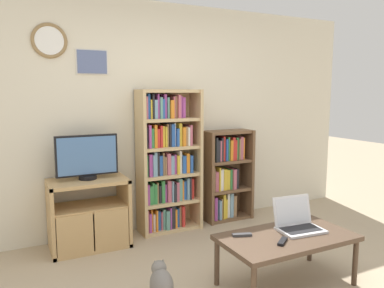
# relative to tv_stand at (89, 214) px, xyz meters

# --- Properties ---
(wall_back) EXTENTS (5.65, 0.09, 2.60)m
(wall_back) POSITION_rel_tv_stand_xyz_m (0.77, 0.30, 0.95)
(wall_back) COLOR beige
(wall_back) RESTS_ON ground_plane
(tv_stand) EXTENTS (0.78, 0.47, 0.71)m
(tv_stand) POSITION_rel_tv_stand_xyz_m (0.00, 0.00, 0.00)
(tv_stand) COLOR tan
(tv_stand) RESTS_ON ground_plane
(television) EXTENTS (0.62, 0.18, 0.46)m
(television) POSITION_rel_tv_stand_xyz_m (0.01, 0.04, 0.58)
(television) COLOR black
(television) RESTS_ON tv_stand
(bookshelf_tall) EXTENTS (0.72, 0.31, 1.62)m
(bookshelf_tall) POSITION_rel_tv_stand_xyz_m (0.91, 0.12, 0.44)
(bookshelf_tall) COLOR tan
(bookshelf_tall) RESTS_ON ground_plane
(bookshelf_short) EXTENTS (0.61, 0.29, 1.13)m
(bookshelf_short) POSITION_rel_tv_stand_xyz_m (1.70, 0.13, 0.21)
(bookshelf_short) COLOR brown
(bookshelf_short) RESTS_ON ground_plane
(coffee_table) EXTENTS (1.11, 0.60, 0.43)m
(coffee_table) POSITION_rel_tv_stand_xyz_m (1.30, -1.51, 0.03)
(coffee_table) COLOR #4C3828
(coffee_table) RESTS_ON ground_plane
(laptop) EXTENTS (0.40, 0.33, 0.27)m
(laptop) POSITION_rel_tv_stand_xyz_m (1.47, -1.43, 0.14)
(laptop) COLOR silver
(laptop) RESTS_ON coffee_table
(remote_near_laptop) EXTENTS (0.15, 0.13, 0.02)m
(remote_near_laptop) POSITION_rel_tv_stand_xyz_m (1.17, -1.61, 0.08)
(remote_near_laptop) COLOR black
(remote_near_laptop) RESTS_ON coffee_table
(remote_far_from_laptop) EXTENTS (0.17, 0.10, 0.02)m
(remote_far_from_laptop) POSITION_rel_tv_stand_xyz_m (0.96, -1.35, 0.08)
(remote_far_from_laptop) COLOR #38383A
(remote_far_from_laptop) RESTS_ON coffee_table
(cat) EXTENTS (0.21, 0.52, 0.30)m
(cat) POSITION_rel_tv_stand_xyz_m (0.29, -1.25, -0.22)
(cat) COLOR slate
(cat) RESTS_ON ground_plane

